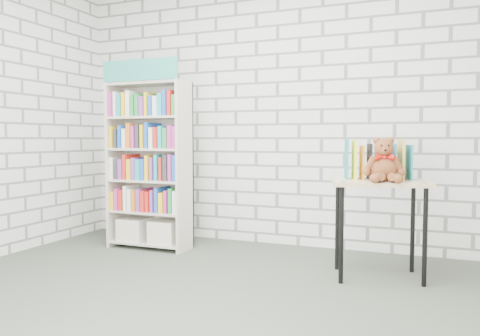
% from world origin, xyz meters
% --- Properties ---
extents(ground, '(4.50, 4.50, 0.00)m').
position_xyz_m(ground, '(0.00, 0.00, 0.00)').
color(ground, '#3E463B').
rests_on(ground, ground).
extents(room_shell, '(4.52, 4.02, 2.81)m').
position_xyz_m(room_shell, '(0.00, 0.00, 1.78)').
color(room_shell, silver).
rests_on(room_shell, ground).
extents(bookshelf, '(0.83, 0.32, 1.87)m').
position_xyz_m(bookshelf, '(-1.14, 1.36, 0.85)').
color(bookshelf, beige).
rests_on(bookshelf, ground).
extents(display_table, '(0.82, 0.66, 0.78)m').
position_xyz_m(display_table, '(1.11, 1.14, 0.67)').
color(display_table, tan).
rests_on(display_table, ground).
extents(table_books, '(0.54, 0.34, 0.30)m').
position_xyz_m(table_books, '(1.08, 1.26, 0.93)').
color(table_books, teal).
rests_on(table_books, display_table).
extents(teddy_bear, '(0.31, 0.30, 0.34)m').
position_xyz_m(teddy_bear, '(1.15, 1.04, 0.91)').
color(teddy_bear, brown).
rests_on(teddy_bear, display_table).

